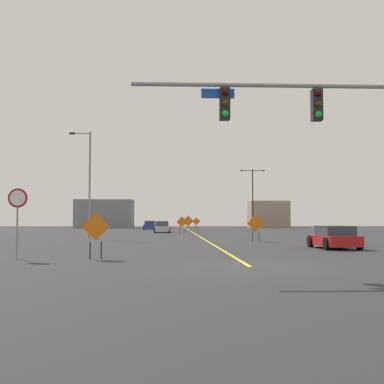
% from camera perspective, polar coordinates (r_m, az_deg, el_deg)
% --- Properties ---
extents(ground, '(214.94, 214.94, 0.00)m').
position_cam_1_polar(ground, '(15.85, 6.93, -8.81)').
color(ground, '#2D2D30').
extents(road_centre_stripe, '(0.16, 119.41, 0.01)m').
position_cam_1_polar(road_centre_stripe, '(75.34, -0.41, -4.52)').
color(road_centre_stripe, yellow).
rests_on(road_centre_stripe, ground).
extents(traffic_signal_assembly, '(12.39, 0.44, 6.31)m').
position_cam_1_polar(traffic_signal_assembly, '(17.16, 19.80, 8.28)').
color(traffic_signal_assembly, gray).
rests_on(traffic_signal_assembly, ground).
extents(stop_sign, '(0.76, 0.07, 2.76)m').
position_cam_1_polar(stop_sign, '(20.06, -19.98, -1.93)').
color(stop_sign, gray).
rests_on(stop_sign, ground).
extents(street_lamp_near_left, '(1.76, 0.24, 8.69)m').
position_cam_1_polar(street_lamp_near_left, '(39.64, -12.20, 1.40)').
color(street_lamp_near_left, gray).
rests_on(street_lamp_near_left, ground).
extents(street_lamp_far_right, '(3.58, 0.24, 8.86)m').
position_cam_1_polar(street_lamp_far_right, '(69.97, 7.21, -0.32)').
color(street_lamp_far_right, black).
rests_on(street_lamp_far_right, ground).
extents(construction_sign_median_far, '(1.21, 0.22, 1.93)m').
position_cam_1_polar(construction_sign_median_far, '(51.55, -1.20, -3.69)').
color(construction_sign_median_far, orange).
rests_on(construction_sign_median_far, ground).
extents(construction_sign_left_shoulder, '(1.10, 0.16, 1.81)m').
position_cam_1_polar(construction_sign_left_shoulder, '(19.23, -11.32, -4.40)').
color(construction_sign_left_shoulder, orange).
rests_on(construction_sign_left_shoulder, ground).
extents(construction_sign_median_near, '(1.31, 0.19, 2.07)m').
position_cam_1_polar(construction_sign_median_near, '(57.86, -0.46, -3.56)').
color(construction_sign_median_near, orange).
rests_on(construction_sign_median_near, ground).
extents(construction_sign_right_shoulder, '(1.23, 0.12, 1.92)m').
position_cam_1_polar(construction_sign_right_shoulder, '(34.31, 7.55, -3.85)').
color(construction_sign_right_shoulder, orange).
rests_on(construction_sign_right_shoulder, ground).
extents(construction_sign_right_lane, '(1.15, 0.06, 1.92)m').
position_cam_1_polar(construction_sign_right_lane, '(67.55, 0.51, -3.61)').
color(construction_sign_right_lane, orange).
rests_on(construction_sign_right_lane, ground).
extents(car_red_distant, '(1.99, 3.87, 1.22)m').
position_cam_1_polar(car_red_distant, '(26.79, 16.48, -5.21)').
color(car_red_distant, red).
rests_on(car_red_distant, ground).
extents(car_silver_approaching, '(2.12, 4.35, 1.41)m').
position_cam_1_polar(car_silver_approaching, '(59.52, -3.59, -4.20)').
color(car_silver_approaching, '#B7BABF').
rests_on(car_silver_approaching, ground).
extents(car_blue_mid, '(2.06, 4.38, 1.42)m').
position_cam_1_polar(car_blue_mid, '(79.04, -5.02, -3.98)').
color(car_blue_mid, '#1E389E').
rests_on(car_blue_mid, ground).
extents(roadside_building_west, '(11.31, 6.72, 5.59)m').
position_cam_1_polar(roadside_building_west, '(98.17, -10.31, -2.57)').
color(roadside_building_west, gray).
rests_on(roadside_building_west, ground).
extents(roadside_building_east, '(7.94, 5.44, 5.47)m').
position_cam_1_polar(roadside_building_east, '(100.77, 9.05, -2.63)').
color(roadside_building_east, gray).
rests_on(roadside_building_east, ground).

